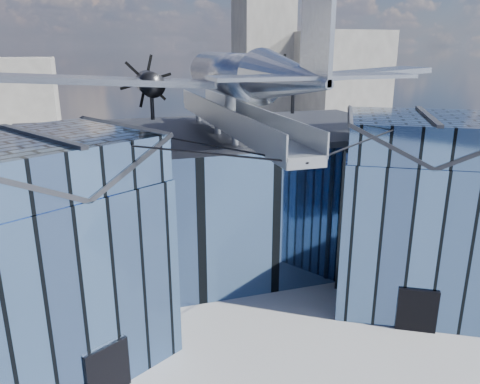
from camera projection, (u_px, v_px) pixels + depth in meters
name	position (u px, v px, depth m)	size (l,w,h in m)	color
ground_plane	(250.00, 314.00, 28.51)	(120.00, 120.00, 0.00)	gray
museum	(223.00, 199.00, 32.15)	(32.88, 24.50, 17.60)	#476591
bg_towers	(154.00, 84.00, 71.89)	(77.00, 24.50, 26.00)	gray
tree_side_e	(430.00, 173.00, 48.13)	(3.50, 3.50, 4.67)	#332214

